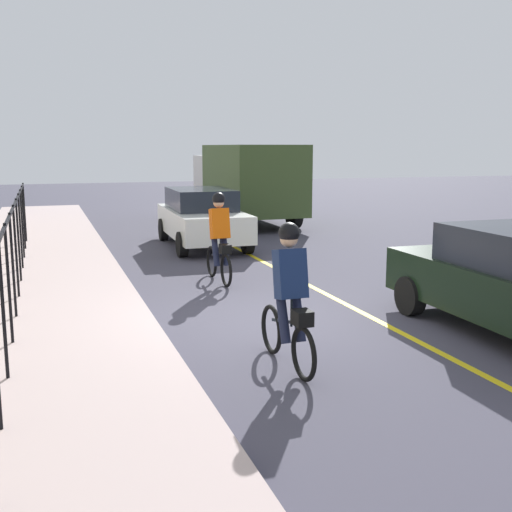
# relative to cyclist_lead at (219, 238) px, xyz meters

# --- Properties ---
(ground_plane) EXTENTS (80.00, 80.00, 0.00)m
(ground_plane) POSITION_rel_cyclist_lead_xyz_m (-2.99, 0.00, -0.91)
(ground_plane) COLOR #403E4C
(lane_line_centre) EXTENTS (36.00, 0.12, 0.01)m
(lane_line_centre) POSITION_rel_cyclist_lead_xyz_m (-2.99, -1.60, -0.91)
(lane_line_centre) COLOR yellow
(lane_line_centre) RESTS_ON ground
(sidewalk) EXTENTS (40.00, 3.20, 0.15)m
(sidewalk) POSITION_rel_cyclist_lead_xyz_m (-2.99, 3.40, -0.84)
(sidewalk) COLOR #B6A09E
(sidewalk) RESTS_ON ground
(iron_fence) EXTENTS (16.43, 0.04, 1.60)m
(iron_fence) POSITION_rel_cyclist_lead_xyz_m (-1.99, 3.80, 0.37)
(iron_fence) COLOR black
(iron_fence) RESTS_ON sidewalk
(cyclist_lead) EXTENTS (1.71, 0.36, 1.83)m
(cyclist_lead) POSITION_rel_cyclist_lead_xyz_m (0.00, 0.00, 0.00)
(cyclist_lead) COLOR black
(cyclist_lead) RESTS_ON ground
(cyclist_follow) EXTENTS (1.71, 0.36, 1.83)m
(cyclist_follow) POSITION_rel_cyclist_lead_xyz_m (-5.07, 0.53, 0.00)
(cyclist_follow) COLOR black
(cyclist_follow) RESTS_ON ground
(parked_sedan_rear) EXTENTS (4.45, 2.03, 1.58)m
(parked_sedan_rear) POSITION_rel_cyclist_lead_xyz_m (4.67, -0.80, -0.09)
(parked_sedan_rear) COLOR white
(parked_sedan_rear) RESTS_ON ground
(box_truck_background) EXTENTS (6.73, 2.58, 2.78)m
(box_truck_background) POSITION_rel_cyclist_lead_xyz_m (9.30, -3.59, 0.64)
(box_truck_background) COLOR #3B4F26
(box_truck_background) RESTS_ON ground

